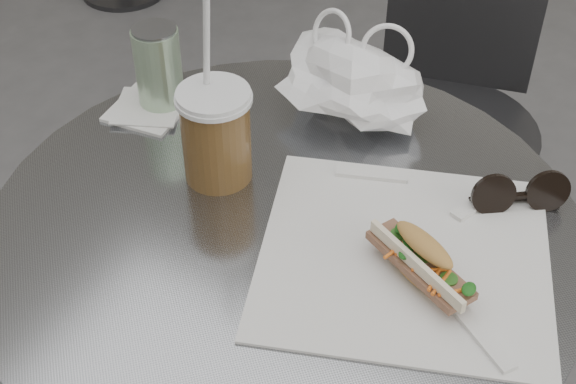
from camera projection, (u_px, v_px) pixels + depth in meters
The scene contains 9 objects.
cafe_table at pixel (284, 355), 1.19m from camera, with size 0.76×0.76×0.74m.
chair_far at pixel (435, 170), 1.72m from camera, with size 0.39×0.43×0.75m.
sandwich_paper at pixel (404, 256), 0.96m from camera, with size 0.34×0.33×0.00m, color white.
banh_mi at pixel (421, 260), 0.92m from camera, with size 0.19×0.15×0.06m.
iced_coffee at pixel (216, 133), 1.04m from camera, with size 0.10×0.10×0.29m.
sunglasses at pixel (519, 195), 1.02m from camera, with size 0.12×0.09×0.06m.
plastic_bag at pixel (351, 82), 1.15m from camera, with size 0.21×0.16×0.11m, color white, non-canonical shape.
napkin_stack at pixel (148, 109), 1.19m from camera, with size 0.13×0.13×0.01m.
drink_can at pixel (159, 68), 1.16m from camera, with size 0.07×0.07×0.13m.
Camera 1 is at (0.36, -0.44, 1.44)m, focal length 50.00 mm.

